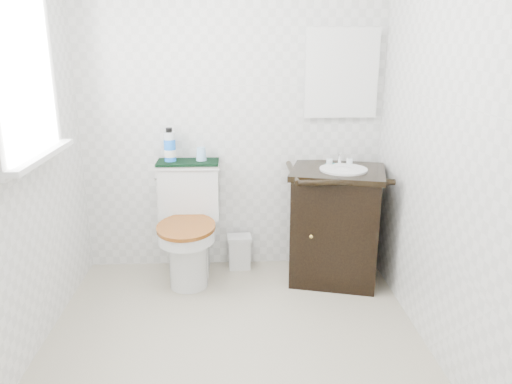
{
  "coord_description": "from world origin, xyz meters",
  "views": [
    {
      "loc": [
        0.01,
        -2.41,
        1.66
      ],
      "look_at": [
        0.16,
        0.75,
        0.71
      ],
      "focal_mm": 35.0,
      "sensor_mm": 36.0,
      "label": 1
    }
  ],
  "objects": [
    {
      "name": "wall_left",
      "position": [
        -1.1,
        0.0,
        1.2
      ],
      "size": [
        0.0,
        2.4,
        2.4
      ],
      "primitive_type": "plane",
      "rotation": [
        1.57,
        0.0,
        1.57
      ],
      "color": "white",
      "rests_on": "ground"
    },
    {
      "name": "mirror",
      "position": [
        0.78,
        1.18,
        1.45
      ],
      "size": [
        0.5,
        0.02,
        0.6
      ],
      "primitive_type": "cube",
      "color": "silver",
      "rests_on": "wall_back"
    },
    {
      "name": "wall_right",
      "position": [
        1.1,
        0.0,
        1.2
      ],
      "size": [
        0.0,
        2.4,
        2.4
      ],
      "primitive_type": "plane",
      "rotation": [
        1.57,
        0.0,
        -1.57
      ],
      "color": "white",
      "rests_on": "ground"
    },
    {
      "name": "wall_back",
      "position": [
        0.0,
        1.2,
        1.2
      ],
      "size": [
        2.4,
        0.0,
        2.4
      ],
      "primitive_type": "plane",
      "rotation": [
        1.57,
        0.0,
        0.0
      ],
      "color": "white",
      "rests_on": "ground"
    },
    {
      "name": "vanity",
      "position": [
        0.73,
        0.9,
        0.43
      ],
      "size": [
        0.74,
        0.68,
        0.92
      ],
      "color": "black",
      "rests_on": "floor"
    },
    {
      "name": "mouthwash_bottle",
      "position": [
        -0.44,
        1.1,
        0.96
      ],
      "size": [
        0.08,
        0.08,
        0.24
      ],
      "color": "blue",
      "rests_on": "towel"
    },
    {
      "name": "towel",
      "position": [
        -0.32,
        1.09,
        0.84
      ],
      "size": [
        0.44,
        0.22,
        0.02
      ],
      "primitive_type": "cube",
      "color": "black",
      "rests_on": "toilet"
    },
    {
      "name": "cup",
      "position": [
        -0.22,
        1.1,
        0.89
      ],
      "size": [
        0.08,
        0.08,
        0.1
      ],
      "primitive_type": "cone",
      "color": "#8CBDE6",
      "rests_on": "towel"
    },
    {
      "name": "trash_bin",
      "position": [
        0.05,
        1.1,
        0.13
      ],
      "size": [
        0.18,
        0.15,
        0.26
      ],
      "color": "silver",
      "rests_on": "floor"
    },
    {
      "name": "toilet",
      "position": [
        -0.32,
        0.97,
        0.36
      ],
      "size": [
        0.45,
        0.63,
        0.83
      ],
      "color": "silver",
      "rests_on": "floor"
    },
    {
      "name": "soap_bar",
      "position": [
        0.7,
        1.02,
        0.83
      ],
      "size": [
        0.08,
        0.05,
        0.02
      ],
      "primitive_type": "ellipsoid",
      "color": "#187571",
      "rests_on": "vanity"
    },
    {
      "name": "window",
      "position": [
        -1.07,
        0.25,
        1.55
      ],
      "size": [
        0.02,
        0.7,
        0.9
      ],
      "primitive_type": "cube",
      "color": "white",
      "rests_on": "wall_left"
    },
    {
      "name": "wall_front",
      "position": [
        0.0,
        -1.2,
        1.2
      ],
      "size": [
        2.4,
        0.0,
        2.4
      ],
      "primitive_type": "plane",
      "rotation": [
        -1.57,
        0.0,
        0.0
      ],
      "color": "white",
      "rests_on": "ground"
    },
    {
      "name": "floor",
      "position": [
        0.0,
        0.0,
        0.0
      ],
      "size": [
        2.4,
        2.4,
        0.0
      ],
      "primitive_type": "plane",
      "color": "#B2A88F",
      "rests_on": "ground"
    }
  ]
}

